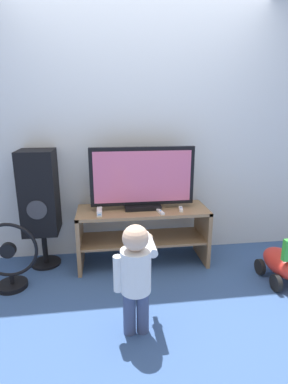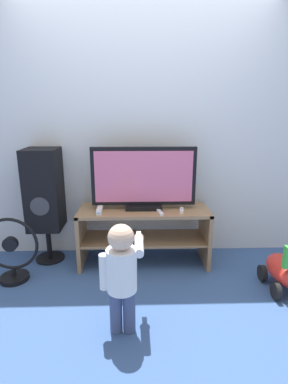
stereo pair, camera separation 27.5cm
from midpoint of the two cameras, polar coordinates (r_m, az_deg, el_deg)
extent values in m
plane|color=#38568C|center=(2.93, -2.42, -15.26)|extent=(16.00, 16.00, 0.00)
cube|color=silver|center=(3.06, -3.64, 11.75)|extent=(10.00, 0.06, 2.60)
cube|color=#93704C|center=(2.90, -2.96, -3.56)|extent=(1.26, 0.45, 0.03)
cube|color=#93704C|center=(3.01, -2.88, -8.90)|extent=(1.22, 0.41, 0.02)
cube|color=#93704C|center=(3.02, -14.68, -8.77)|extent=(0.04, 0.45, 0.57)
cube|color=#93704C|center=(3.11, 8.54, -7.72)|extent=(0.04, 0.45, 0.57)
cube|color=black|center=(2.91, -3.00, -2.77)|extent=(0.35, 0.20, 0.04)
cube|color=black|center=(2.83, -3.09, 2.97)|extent=(0.99, 0.05, 0.56)
cube|color=#D8668C|center=(2.81, -3.04, 2.85)|extent=(0.92, 0.01, 0.49)
cube|color=white|center=(2.80, -11.30, -3.76)|extent=(0.05, 0.16, 0.05)
cube|color=#3F8CE5|center=(2.72, -11.40, -4.32)|extent=(0.03, 0.00, 0.01)
cube|color=white|center=(2.86, 4.32, -3.30)|extent=(0.06, 0.13, 0.02)
cylinder|color=#337FD8|center=(2.86, 4.32, -3.06)|extent=(0.01, 0.01, 0.00)
cube|color=white|center=(2.78, 0.31, -3.85)|extent=(0.06, 0.13, 0.02)
cylinder|color=#337FD8|center=(2.78, 0.31, -3.60)|extent=(0.01, 0.01, 0.00)
cylinder|color=#3F4C72|center=(2.20, -6.65, -21.86)|extent=(0.09, 0.09, 0.33)
cylinder|color=#3F4C72|center=(2.21, -4.10, -21.75)|extent=(0.09, 0.09, 0.33)
cylinder|color=white|center=(2.03, -5.60, -14.80)|extent=(0.20, 0.20, 0.30)
sphere|color=beige|center=(1.92, -5.79, -8.77)|extent=(0.17, 0.17, 0.17)
cylinder|color=white|center=(2.04, -8.99, -15.20)|extent=(0.06, 0.06, 0.25)
cylinder|color=white|center=(2.09, -2.57, -10.27)|extent=(0.06, 0.25, 0.06)
sphere|color=beige|center=(2.21, -2.87, -8.87)|extent=(0.07, 0.07, 0.07)
cube|color=white|center=(2.24, -2.95, -8.45)|extent=(0.03, 0.13, 0.02)
cylinder|color=black|center=(3.28, -20.49, -12.56)|extent=(0.29, 0.29, 0.02)
cylinder|color=black|center=(3.21, -20.77, -9.95)|extent=(0.05, 0.05, 0.35)
cube|color=black|center=(3.02, -21.80, -0.06)|extent=(0.32, 0.33, 0.79)
cylinder|color=#38383D|center=(2.89, -22.35, -3.24)|extent=(0.18, 0.01, 0.18)
cylinder|color=black|center=(3.01, -26.30, -15.69)|extent=(0.26, 0.26, 0.04)
cylinder|color=black|center=(2.98, -26.45, -14.68)|extent=(0.04, 0.04, 0.08)
torus|color=black|center=(2.86, -27.10, -9.92)|extent=(0.49, 0.03, 0.49)
cylinder|color=black|center=(2.86, -27.10, -9.92)|extent=(0.13, 0.05, 0.13)
ellipsoid|color=red|center=(2.95, 22.61, -12.45)|extent=(0.28, 0.50, 0.21)
cylinder|color=black|center=(3.04, 18.77, -13.41)|extent=(0.04, 0.15, 0.15)
cylinder|color=black|center=(3.16, 23.40, -12.68)|extent=(0.04, 0.15, 0.15)
cylinder|color=black|center=(2.83, 21.26, -15.92)|extent=(0.04, 0.15, 0.15)
camera|label=1|loc=(0.14, -92.86, -0.79)|focal=28.00mm
camera|label=2|loc=(0.14, 87.14, 0.79)|focal=28.00mm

